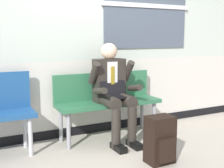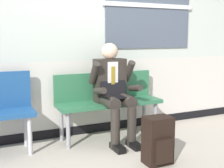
% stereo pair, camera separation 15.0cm
% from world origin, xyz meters
% --- Properties ---
extents(ground_plane, '(18.00, 18.00, 0.00)m').
position_xyz_m(ground_plane, '(0.00, 0.00, 0.00)').
color(ground_plane, '#B2A899').
extents(station_wall, '(5.74, 0.17, 2.91)m').
position_xyz_m(station_wall, '(0.02, 0.56, 1.45)').
color(station_wall, beige).
rests_on(station_wall, ground).
extents(bench_with_person, '(1.38, 0.42, 0.85)m').
position_xyz_m(bench_with_person, '(0.12, 0.28, 0.52)').
color(bench_with_person, '#2D6B47').
rests_on(bench_with_person, ground).
extents(person_seated, '(0.57, 0.70, 1.24)m').
position_xyz_m(person_seated, '(0.12, 0.09, 0.66)').
color(person_seated, '#2D2823').
rests_on(person_seated, ground).
extents(backpack, '(0.28, 0.25, 0.50)m').
position_xyz_m(backpack, '(0.24, -0.75, 0.25)').
color(backpack, black).
rests_on(backpack, ground).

